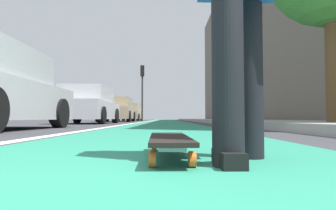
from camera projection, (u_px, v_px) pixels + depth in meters
The scene contains 11 objects.
ground_plane at pixel (164, 124), 10.36m from camera, with size 80.00×80.00×0.00m, color #38383D.
bike_lane_paint at pixel (166, 121), 24.35m from camera, with size 56.00×2.32×0.00m, color #288466.
lane_stripe_white at pixel (146, 121), 20.35m from camera, with size 52.00×0.16×0.01m, color silver.
sidewalk_curb at pixel (221, 121), 18.38m from camera, with size 52.00×3.20×0.14m, color #9E9B93.
building_facade at pixel (247, 34), 22.69m from camera, with size 40.00×1.20×13.39m, color #6A6257.
skateboard at pixel (169, 140), 1.55m from camera, with size 0.85×0.23×0.11m.
parked_car_mid at pixel (88, 106), 11.92m from camera, with size 4.10×2.01×1.48m.
parked_car_far at pixel (117, 110), 18.42m from camera, with size 4.40×2.04×1.49m.
parked_car_end at pixel (130, 113), 25.33m from camera, with size 4.10×1.95×1.46m.
traffic_light at pixel (142, 83), 21.76m from camera, with size 0.33×0.28×4.12m.
pedestrian_distant at pixel (227, 102), 13.79m from camera, with size 0.47×0.74×1.69m.
Camera 1 is at (-0.38, -0.08, 0.21)m, focal length 31.52 mm.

